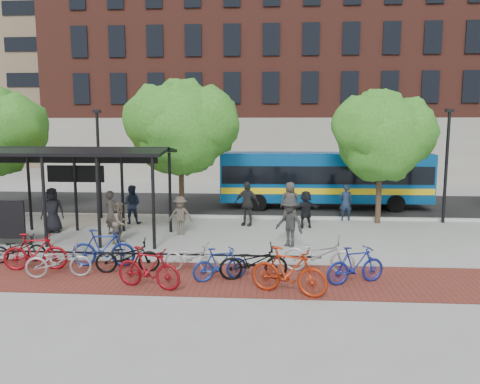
# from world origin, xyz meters

# --- Properties ---
(ground) EXTENTS (160.00, 160.00, 0.00)m
(ground) POSITION_xyz_m (0.00, 0.00, 0.00)
(ground) COLOR #9E9E99
(ground) RESTS_ON ground
(asphalt_street) EXTENTS (160.00, 8.00, 0.01)m
(asphalt_street) POSITION_xyz_m (0.00, 8.00, 0.01)
(asphalt_street) COLOR black
(asphalt_street) RESTS_ON ground
(curb) EXTENTS (160.00, 0.25, 0.12)m
(curb) POSITION_xyz_m (0.00, 4.00, 0.06)
(curb) COLOR #B7B7B2
(curb) RESTS_ON ground
(brick_strip) EXTENTS (24.00, 3.00, 0.01)m
(brick_strip) POSITION_xyz_m (-2.00, -5.00, 0.00)
(brick_strip) COLOR maroon
(brick_strip) RESTS_ON ground
(bike_rack_rail) EXTENTS (12.00, 0.05, 0.95)m
(bike_rack_rail) POSITION_xyz_m (-3.30, -4.10, 0.00)
(bike_rack_rail) COLOR black
(bike_rack_rail) RESTS_ON ground
(building_brick) EXTENTS (55.00, 14.00, 20.00)m
(building_brick) POSITION_xyz_m (10.00, 26.00, 10.00)
(building_brick) COLOR #5D2A20
(building_brick) RESTS_ON ground
(building_tower) EXTENTS (22.00, 22.00, 30.00)m
(building_tower) POSITION_xyz_m (-16.00, 40.00, 15.00)
(building_tower) COLOR #7A664C
(building_tower) RESTS_ON ground
(bus_shelter) EXTENTS (10.60, 3.07, 3.60)m
(bus_shelter) POSITION_xyz_m (-8.13, -0.48, 3.00)
(bus_shelter) COLOR black
(bus_shelter) RESTS_ON ground
(tree_b) EXTENTS (5.15, 4.20, 6.47)m
(tree_b) POSITION_xyz_m (-2.90, 3.35, 4.46)
(tree_b) COLOR #382619
(tree_b) RESTS_ON ground
(tree_c) EXTENTS (4.66, 3.80, 5.92)m
(tree_c) POSITION_xyz_m (6.09, 3.35, 4.05)
(tree_c) COLOR #382619
(tree_c) RESTS_ON ground
(lamp_post_left) EXTENTS (0.35, 0.20, 5.12)m
(lamp_post_left) POSITION_xyz_m (-7.00, 3.60, 2.75)
(lamp_post_left) COLOR black
(lamp_post_left) RESTS_ON ground
(lamp_post_right) EXTENTS (0.35, 0.20, 5.12)m
(lamp_post_right) POSITION_xyz_m (9.00, 3.60, 2.75)
(lamp_post_right) COLOR black
(lamp_post_right) RESTS_ON ground
(bus) EXTENTS (11.06, 2.84, 2.97)m
(bus) POSITION_xyz_m (3.97, 7.20, 1.71)
(bus) COLOR navy
(bus) RESTS_ON ground
(bike_0) EXTENTS (1.80, 1.05, 0.89)m
(bike_0) POSITION_xyz_m (-6.95, -3.84, 0.45)
(bike_0) COLOR black
(bike_0) RESTS_ON ground
(bike_1) EXTENTS (1.98, 0.81, 1.15)m
(bike_1) POSITION_xyz_m (-5.99, -4.57, 0.58)
(bike_1) COLOR maroon
(bike_1) RESTS_ON ground
(bike_2) EXTENTS (1.96, 1.02, 0.98)m
(bike_2) POSITION_xyz_m (-4.98, -5.18, 0.49)
(bike_2) COLOR #949496
(bike_2) RESTS_ON ground
(bike_3) EXTENTS (2.03, 0.72, 1.20)m
(bike_3) POSITION_xyz_m (-4.05, -4.06, 0.60)
(bike_3) COLOR navy
(bike_3) RESTS_ON ground
(bike_4) EXTENTS (1.99, 0.99, 1.00)m
(bike_4) POSITION_xyz_m (-3.11, -4.58, 0.50)
(bike_4) COLOR black
(bike_4) RESTS_ON ground
(bike_5) EXTENTS (1.99, 1.04, 1.15)m
(bike_5) POSITION_xyz_m (-2.11, -5.93, 0.57)
(bike_5) COLOR maroon
(bike_5) RESTS_ON ground
(bike_6) EXTENTS (1.81, 0.93, 0.90)m
(bike_6) POSITION_xyz_m (-1.21, -4.41, 0.45)
(bike_6) COLOR #A9A9AB
(bike_6) RESTS_ON ground
(bike_7) EXTENTS (1.67, 1.07, 0.97)m
(bike_7) POSITION_xyz_m (-0.26, -5.14, 0.49)
(bike_7) COLOR navy
(bike_7) RESTS_ON ground
(bike_8) EXTENTS (2.05, 0.98, 1.03)m
(bike_8) POSITION_xyz_m (0.69, -4.97, 0.52)
(bike_8) COLOR black
(bike_8) RESTS_ON ground
(bike_9) EXTENTS (2.17, 1.29, 1.26)m
(bike_9) POSITION_xyz_m (1.66, -6.12, 0.63)
(bike_9) COLOR #9F270E
(bike_9) RESTS_ON ground
(bike_10) EXTENTS (2.25, 1.11, 1.13)m
(bike_10) POSITION_xyz_m (2.61, -4.19, 0.57)
(bike_10) COLOR #ADAEB0
(bike_10) RESTS_ON ground
(bike_11) EXTENTS (1.85, 1.14, 1.08)m
(bike_11) POSITION_xyz_m (3.55, -5.15, 0.54)
(bike_11) COLOR navy
(bike_11) RESTS_ON ground
(pedestrian_0) EXTENTS (1.03, 0.81, 1.87)m
(pedestrian_0) POSITION_xyz_m (-7.84, 0.43, 0.93)
(pedestrian_0) COLOR black
(pedestrian_0) RESTS_ON ground
(pedestrian_1) EXTENTS (0.79, 0.72, 1.80)m
(pedestrian_1) POSITION_xyz_m (-5.28, 0.21, 0.90)
(pedestrian_1) COLOR #37302C
(pedestrian_1) RESTS_ON ground
(pedestrian_2) EXTENTS (0.87, 0.68, 1.75)m
(pedestrian_2) POSITION_xyz_m (-5.12, 2.43, 0.88)
(pedestrian_2) COLOR #1A253E
(pedestrian_2) RESTS_ON ground
(pedestrian_3) EXTENTS (1.07, 0.67, 1.58)m
(pedestrian_3) POSITION_xyz_m (-2.50, 0.38, 0.79)
(pedestrian_3) COLOR #50463B
(pedestrian_3) RESTS_ON ground
(pedestrian_4) EXTENTS (1.24, 0.82, 1.96)m
(pedestrian_4) POSITION_xyz_m (0.09, 2.38, 0.98)
(pedestrian_4) COLOR #272727
(pedestrian_4) RESTS_ON ground
(pedestrian_5) EXTENTS (1.58, 0.97, 1.62)m
(pedestrian_5) POSITION_xyz_m (2.65, 2.06, 0.81)
(pedestrian_5) COLOR black
(pedestrian_5) RESTS_ON ground
(pedestrian_6) EXTENTS (0.90, 0.59, 1.82)m
(pedestrian_6) POSITION_xyz_m (2.04, 3.54, 0.91)
(pedestrian_6) COLOR #3D3731
(pedestrian_6) RESTS_ON ground
(pedestrian_7) EXTENTS (0.67, 0.49, 1.71)m
(pedestrian_7) POSITION_xyz_m (4.62, 3.80, 0.86)
(pedestrian_7) COLOR #1B2840
(pedestrian_7) RESTS_ON ground
(pedestrian_8) EXTENTS (0.84, 0.93, 1.58)m
(pedestrian_8) POSITION_xyz_m (-4.48, -1.08, 0.79)
(pedestrian_8) COLOR #64584A
(pedestrian_8) RESTS_ON ground
(pedestrian_9) EXTENTS (1.32, 1.24, 1.79)m
(pedestrian_9) POSITION_xyz_m (1.84, -1.17, 0.89)
(pedestrian_9) COLOR #272727
(pedestrian_9) RESTS_ON ground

